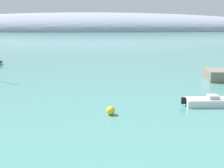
{
  "coord_description": "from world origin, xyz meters",
  "views": [
    {
      "loc": [
        -0.57,
        -9.11,
        9.0
      ],
      "look_at": [
        0.43,
        23.3,
        1.27
      ],
      "focal_mm": 43.52,
      "sensor_mm": 36.0,
      "label": 1
    }
  ],
  "objects": [
    {
      "name": "motorboat_white_foreground",
      "position": [
        10.37,
        18.28,
        0.44
      ],
      "size": [
        4.93,
        1.83,
        1.19
      ],
      "rotation": [
        0.0,
        0.0,
        6.28
      ],
      "color": "white",
      "rests_on": "water"
    },
    {
      "name": "distant_ridge",
      "position": [
        -12.69,
        225.12,
        0.0
      ],
      "size": [
        350.82,
        73.89,
        29.48
      ],
      "primitive_type": "ellipsoid",
      "color": "#8E99AD",
      "rests_on": "ground"
    },
    {
      "name": "mooring_buoy_yellow",
      "position": [
        0.08,
        15.81,
        0.42
      ],
      "size": [
        0.84,
        0.84,
        0.84
      ],
      "primitive_type": "sphere",
      "color": "yellow",
      "rests_on": "water"
    }
  ]
}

